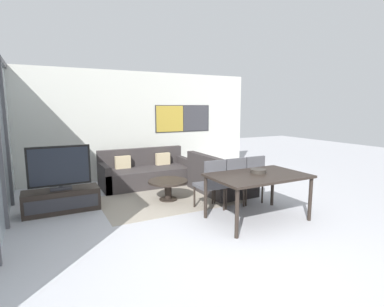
% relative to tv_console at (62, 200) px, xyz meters
% --- Properties ---
extents(ground_plane, '(24.00, 24.00, 0.00)m').
position_rel_tv_console_xyz_m(ground_plane, '(2.04, -2.94, -0.21)').
color(ground_plane, '#B2B2B7').
extents(wall_back, '(6.80, 0.09, 2.80)m').
position_rel_tv_console_xyz_m(wall_back, '(2.09, 2.08, 1.20)').
color(wall_back, silver).
rests_on(wall_back, ground_plane).
extents(area_rug, '(2.65, 1.75, 0.01)m').
position_rel_tv_console_xyz_m(area_rug, '(1.97, -0.26, -0.20)').
color(area_rug, gray).
rests_on(area_rug, ground_plane).
extents(tv_console, '(1.29, 0.49, 0.41)m').
position_rel_tv_console_xyz_m(tv_console, '(0.00, 0.00, 0.00)').
color(tv_console, black).
rests_on(tv_console, ground_plane).
extents(television, '(1.05, 0.20, 0.79)m').
position_rel_tv_console_xyz_m(television, '(0.00, 0.00, 0.60)').
color(television, '#2D2D33').
rests_on(television, tv_console).
extents(sofa_main, '(2.15, 0.97, 0.86)m').
position_rel_tv_console_xyz_m(sofa_main, '(1.97, 1.15, 0.07)').
color(sofa_main, '#383333').
rests_on(sofa_main, ground_plane).
extents(sofa_side, '(0.97, 1.46, 0.86)m').
position_rel_tv_console_xyz_m(sofa_side, '(3.18, -0.25, 0.07)').
color(sofa_side, '#383333').
rests_on(sofa_side, ground_plane).
extents(coffee_table, '(0.80, 0.80, 0.41)m').
position_rel_tv_console_xyz_m(coffee_table, '(1.97, -0.26, 0.10)').
color(coffee_table, black).
rests_on(coffee_table, ground_plane).
extents(dining_table, '(1.60, 1.02, 0.77)m').
position_rel_tv_console_xyz_m(dining_table, '(2.89, -1.93, 0.49)').
color(dining_table, black).
rests_on(dining_table, ground_plane).
extents(dining_chair_left, '(0.46, 0.46, 0.95)m').
position_rel_tv_console_xyz_m(dining_chair_left, '(2.44, -1.19, 0.33)').
color(dining_chair_left, '#4C4C51').
rests_on(dining_chair_left, ground_plane).
extents(dining_chair_centre, '(0.46, 0.46, 0.95)m').
position_rel_tv_console_xyz_m(dining_chair_centre, '(2.89, -1.18, 0.33)').
color(dining_chair_centre, '#4C4C51').
rests_on(dining_chair_centre, ground_plane).
extents(dining_chair_right, '(0.46, 0.46, 0.95)m').
position_rel_tv_console_xyz_m(dining_chair_right, '(3.35, -1.17, 0.33)').
color(dining_chair_right, '#4C4C51').
rests_on(dining_chair_right, ground_plane).
extents(fruit_bowl, '(0.27, 0.27, 0.07)m').
position_rel_tv_console_xyz_m(fruit_bowl, '(2.97, -1.83, 0.60)').
color(fruit_bowl, '#332D28').
rests_on(fruit_bowl, dining_table).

